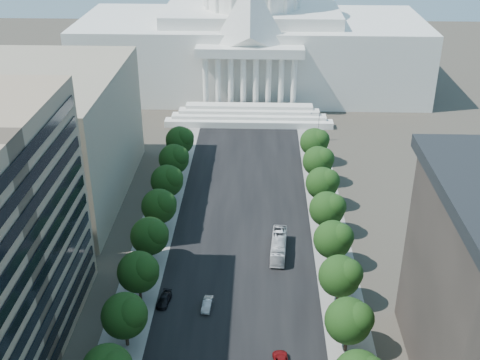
# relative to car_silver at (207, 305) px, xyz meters

# --- Properties ---
(road_asphalt) EXTENTS (30.00, 260.00, 0.01)m
(road_asphalt) POSITION_rel_car_silver_xyz_m (5.55, 32.00, -0.75)
(road_asphalt) COLOR black
(road_asphalt) RESTS_ON ground
(sidewalk_left) EXTENTS (8.00, 260.00, 0.02)m
(sidewalk_left) POSITION_rel_car_silver_xyz_m (-13.45, 32.00, -0.75)
(sidewalk_left) COLOR gray
(sidewalk_left) RESTS_ON ground
(sidewalk_right) EXTENTS (8.00, 260.00, 0.02)m
(sidewalk_right) POSITION_rel_car_silver_xyz_m (24.55, 32.00, -0.75)
(sidewalk_right) COLOR gray
(sidewalk_right) RESTS_ON ground
(capitol) EXTENTS (120.00, 56.00, 73.00)m
(capitol) POSITION_rel_car_silver_xyz_m (5.55, 126.89, 19.26)
(capitol) COLOR white
(capitol) RESTS_ON ground
(office_block_left_far) EXTENTS (38.00, 52.00, 30.00)m
(office_block_left_far) POSITION_rel_car_silver_xyz_m (-42.45, 42.00, 14.25)
(office_block_left_far) COLOR gray
(office_block_left_far) RESTS_ON ground
(tree_l_d) EXTENTS (7.79, 7.60, 9.97)m
(tree_l_d) POSITION_rel_car_silver_xyz_m (-12.11, -10.20, 5.70)
(tree_l_d) COLOR #33261C
(tree_l_d) RESTS_ON ground
(tree_l_e) EXTENTS (7.79, 7.60, 9.97)m
(tree_l_e) POSITION_rel_car_silver_xyz_m (-12.11, 1.80, 5.70)
(tree_l_e) COLOR #33261C
(tree_l_e) RESTS_ON ground
(tree_l_f) EXTENTS (7.79, 7.60, 9.97)m
(tree_l_f) POSITION_rel_car_silver_xyz_m (-12.11, 13.80, 5.70)
(tree_l_f) COLOR #33261C
(tree_l_f) RESTS_ON ground
(tree_l_g) EXTENTS (7.79, 7.60, 9.97)m
(tree_l_g) POSITION_rel_car_silver_xyz_m (-12.11, 25.80, 5.70)
(tree_l_g) COLOR #33261C
(tree_l_g) RESTS_ON ground
(tree_l_h) EXTENTS (7.79, 7.60, 9.97)m
(tree_l_h) POSITION_rel_car_silver_xyz_m (-12.11, 37.80, 5.70)
(tree_l_h) COLOR #33261C
(tree_l_h) RESTS_ON ground
(tree_l_i) EXTENTS (7.79, 7.60, 9.97)m
(tree_l_i) POSITION_rel_car_silver_xyz_m (-12.11, 49.80, 5.70)
(tree_l_i) COLOR #33261C
(tree_l_i) RESTS_ON ground
(tree_l_j) EXTENTS (7.79, 7.60, 9.97)m
(tree_l_j) POSITION_rel_car_silver_xyz_m (-12.11, 61.80, 5.70)
(tree_l_j) COLOR #33261C
(tree_l_j) RESTS_ON ground
(tree_r_d) EXTENTS (7.79, 7.60, 9.97)m
(tree_r_d) POSITION_rel_car_silver_xyz_m (23.89, -10.20, 5.70)
(tree_r_d) COLOR #33261C
(tree_r_d) RESTS_ON ground
(tree_r_e) EXTENTS (7.79, 7.60, 9.97)m
(tree_r_e) POSITION_rel_car_silver_xyz_m (23.89, 1.80, 5.70)
(tree_r_e) COLOR #33261C
(tree_r_e) RESTS_ON ground
(tree_r_f) EXTENTS (7.79, 7.60, 9.97)m
(tree_r_f) POSITION_rel_car_silver_xyz_m (23.89, 13.80, 5.70)
(tree_r_f) COLOR #33261C
(tree_r_f) RESTS_ON ground
(tree_r_g) EXTENTS (7.79, 7.60, 9.97)m
(tree_r_g) POSITION_rel_car_silver_xyz_m (23.89, 25.80, 5.70)
(tree_r_g) COLOR #33261C
(tree_r_g) RESTS_ON ground
(tree_r_h) EXTENTS (7.79, 7.60, 9.97)m
(tree_r_h) POSITION_rel_car_silver_xyz_m (23.89, 37.80, 5.70)
(tree_r_h) COLOR #33261C
(tree_r_h) RESTS_ON ground
(tree_r_i) EXTENTS (7.79, 7.60, 9.97)m
(tree_r_i) POSITION_rel_car_silver_xyz_m (23.89, 49.80, 5.70)
(tree_r_i) COLOR #33261C
(tree_r_i) RESTS_ON ground
(tree_r_j) EXTENTS (7.79, 7.60, 9.97)m
(tree_r_j) POSITION_rel_car_silver_xyz_m (23.89, 61.80, 5.70)
(tree_r_j) COLOR #33261C
(tree_r_j) RESTS_ON ground
(streetlight_c) EXTENTS (2.61, 0.44, 9.00)m
(streetlight_c) POSITION_rel_car_silver_xyz_m (25.45, 2.00, 5.07)
(streetlight_c) COLOR gray
(streetlight_c) RESTS_ON ground
(streetlight_d) EXTENTS (2.61, 0.44, 9.00)m
(streetlight_d) POSITION_rel_car_silver_xyz_m (25.45, 27.00, 5.07)
(streetlight_d) COLOR gray
(streetlight_d) RESTS_ON ground
(streetlight_e) EXTENTS (2.61, 0.44, 9.00)m
(streetlight_e) POSITION_rel_car_silver_xyz_m (25.45, 52.00, 5.07)
(streetlight_e) COLOR gray
(streetlight_e) RESTS_ON ground
(streetlight_f) EXTENTS (2.61, 0.44, 9.00)m
(streetlight_f) POSITION_rel_car_silver_xyz_m (25.45, 77.00, 5.07)
(streetlight_f) COLOR gray
(streetlight_f) RESTS_ON ground
(car_silver) EXTENTS (2.00, 4.68, 1.50)m
(car_silver) POSITION_rel_car_silver_xyz_m (0.00, 0.00, 0.00)
(car_silver) COLOR #A2A4AA
(car_silver) RESTS_ON ground
(car_dark_b) EXTENTS (2.63, 5.11, 1.42)m
(car_dark_b) POSITION_rel_car_silver_xyz_m (-7.95, 1.11, -0.04)
(car_dark_b) COLOR black
(car_dark_b) RESTS_ON ground
(city_bus) EXTENTS (3.79, 12.50, 3.43)m
(city_bus) POSITION_rel_car_silver_xyz_m (13.24, 18.17, 0.96)
(city_bus) COLOR silver
(city_bus) RESTS_ON ground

